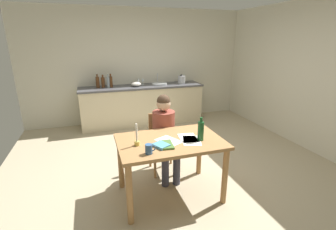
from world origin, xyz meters
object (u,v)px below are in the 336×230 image
object	(u,v)px
wine_bottle_on_table	(201,131)
stovetop_kettle	(181,79)
dining_table	(170,149)
coffee_mug	(149,149)
mixing_bowl	(136,84)
candlestick	(137,140)
bottle_oil	(98,82)
bottle_sauce	(111,82)
wine_glass_by_kettle	(139,80)
book_magazine	(167,145)
bottle_wine_red	(108,82)
bottle_vinegar	(103,82)
person_seated	(165,131)
sink_unit	(159,84)
book_cookery	(161,145)
chair_at_table	(162,139)
wine_glass_near_sink	(143,80)

from	to	relation	value
wine_bottle_on_table	stovetop_kettle	bearing A→B (deg)	73.26
dining_table	stovetop_kettle	size ratio (longest dim) A/B	5.74
coffee_mug	mixing_bowl	world-z (taller)	mixing_bowl
candlestick	bottle_oil	world-z (taller)	bottle_oil
candlestick	bottle_sauce	bearing A→B (deg)	90.17
dining_table	wine_glass_by_kettle	size ratio (longest dim) A/B	8.20
book_magazine	mixing_bowl	size ratio (longest dim) A/B	1.06
candlestick	bottle_wine_red	size ratio (longest dim) A/B	0.90
coffee_mug	bottle_vinegar	size ratio (longest dim) A/B	0.42
bottle_sauce	mixing_bowl	size ratio (longest dim) A/B	1.32
person_seated	sink_unit	xyz separation A→B (m)	(0.59, 2.33, 0.24)
wine_bottle_on_table	bottle_wine_red	size ratio (longest dim) A/B	0.99
dining_table	wine_bottle_on_table	distance (m)	0.44
person_seated	wine_glass_by_kettle	distance (m)	2.50
book_cookery	bottle_sauce	world-z (taller)	bottle_sauce
sink_unit	mixing_bowl	bearing A→B (deg)	-176.47
person_seated	book_cookery	bearing A→B (deg)	-110.61
bottle_sauce	mixing_bowl	distance (m)	0.56
sink_unit	book_magazine	bearing A→B (deg)	-104.53
mixing_bowl	book_cookery	bearing A→B (deg)	-95.52
dining_table	wine_glass_by_kettle	distance (m)	3.02
bottle_oil	stovetop_kettle	size ratio (longest dim) A/B	1.33
candlestick	sink_unit	size ratio (longest dim) A/B	0.73
bottle_vinegar	bottle_wine_red	distance (m)	0.12
chair_at_table	bottle_sauce	size ratio (longest dim) A/B	2.92
chair_at_table	candlestick	size ratio (longest dim) A/B	3.30
chair_at_table	sink_unit	xyz separation A→B (m)	(0.58, 2.18, 0.44)
person_seated	wine_bottle_on_table	size ratio (longest dim) A/B	4.16
candlestick	wine_glass_near_sink	xyz separation A→B (m)	(0.73, 3.02, 0.17)
person_seated	wine_bottle_on_table	distance (m)	0.71
bottle_vinegar	bottle_wine_red	bearing A→B (deg)	-27.11
book_cookery	book_magazine	bearing A→B (deg)	-16.66
book_cookery	bottle_oil	world-z (taller)	bottle_oil
book_magazine	dining_table	bearing A→B (deg)	63.07
book_magazine	book_cookery	distance (m)	0.07
dining_table	book_cookery	distance (m)	0.25
dining_table	bottle_sauce	xyz separation A→B (m)	(-0.42, 2.87, 0.38)
bottle_wine_red	wine_glass_near_sink	world-z (taller)	bottle_wine_red
book_cookery	mixing_bowl	bearing A→B (deg)	59.32
bottle_wine_red	wine_glass_near_sink	distance (m)	0.81
bottle_oil	stovetop_kettle	distance (m)	1.93
bottle_sauce	candlestick	bearing A→B (deg)	-89.83
coffee_mug	book_magazine	bearing A→B (deg)	29.57
sink_unit	bottle_wine_red	bearing A→B (deg)	-179.93
bottle_sauce	bottle_vinegar	bearing A→B (deg)	172.04
person_seated	bottle_sauce	world-z (taller)	bottle_sauce
book_magazine	bottle_wine_red	distance (m)	3.01
bottle_vinegar	sink_unit	bearing A→B (deg)	-2.41
coffee_mug	sink_unit	xyz separation A→B (m)	(1.01, 3.11, 0.10)
book_magazine	stovetop_kettle	world-z (taller)	stovetop_kettle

